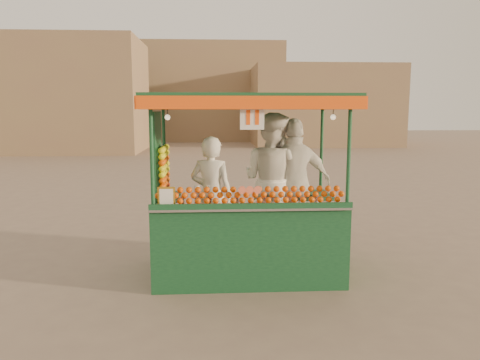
{
  "coord_description": "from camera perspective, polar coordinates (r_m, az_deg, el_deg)",
  "views": [
    {
      "loc": [
        -0.16,
        -6.24,
        2.24
      ],
      "look_at": [
        0.22,
        0.02,
        1.3
      ],
      "focal_mm": 34.85,
      "sensor_mm": 36.0,
      "label": 1
    }
  ],
  "objects": [
    {
      "name": "vendor_middle",
      "position": [
        6.7,
        3.96,
        -0.0
      ],
      "size": [
        1.18,
        1.16,
        1.92
      ],
      "rotation": [
        0.0,
        0.0,
        2.45
      ],
      "color": "white",
      "rests_on": "ground"
    },
    {
      "name": "ground",
      "position": [
        6.63,
        -1.89,
        -11.21
      ],
      "size": [
        90.0,
        90.0,
        0.0
      ],
      "primitive_type": "plane",
      "color": "#776255",
      "rests_on": "ground"
    },
    {
      "name": "juice_cart",
      "position": [
        6.28,
        0.32,
        -4.73
      ],
      "size": [
        2.69,
        1.74,
        2.44
      ],
      "color": "#103D22",
      "rests_on": "ground"
    },
    {
      "name": "vendor_right",
      "position": [
        6.69,
        6.68,
        -0.38
      ],
      "size": [
        1.14,
        0.62,
        1.85
      ],
      "rotation": [
        0.0,
        0.0,
        3.31
      ],
      "color": "white",
      "rests_on": "ground"
    },
    {
      "name": "vendor_left",
      "position": [
        6.38,
        -3.52,
        -1.86
      ],
      "size": [
        0.67,
        0.54,
        1.61
      ],
      "rotation": [
        0.0,
        0.0,
        2.85
      ],
      "color": "white",
      "rests_on": "ground"
    },
    {
      "name": "building_right",
      "position": [
        31.07,
        10.04,
        8.91
      ],
      "size": [
        9.0,
        6.0,
        5.0
      ],
      "primitive_type": "cube",
      "color": "olive",
      "rests_on": "ground"
    },
    {
      "name": "building_left",
      "position": [
        27.7,
        -22.34,
        9.5
      ],
      "size": [
        10.0,
        6.0,
        6.0
      ],
      "primitive_type": "cube",
      "color": "olive",
      "rests_on": "ground"
    },
    {
      "name": "building_center",
      "position": [
        36.3,
        -6.42,
        10.49
      ],
      "size": [
        14.0,
        7.0,
        7.0
      ],
      "primitive_type": "cube",
      "color": "olive",
      "rests_on": "ground"
    }
  ]
}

